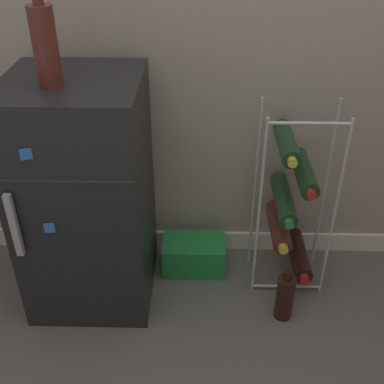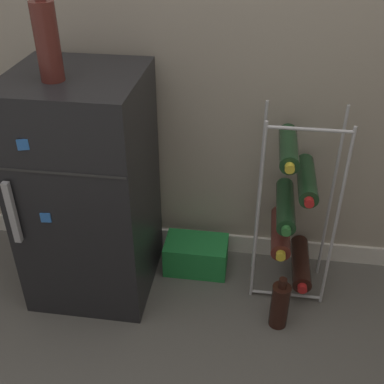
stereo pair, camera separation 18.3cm
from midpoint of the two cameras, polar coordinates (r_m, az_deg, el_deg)
The scene contains 6 objects.
ground_plane at distance 1.88m, azimuth 5.20°, elevation -17.95°, with size 14.00×14.00×0.00m, color #56544F.
mini_fridge at distance 1.87m, azimuth -9.49°, elevation 0.19°, with size 0.46×0.49×0.91m.
wine_rack at distance 1.92m, azimuth 14.52°, elevation -2.31°, with size 0.30×0.32×0.79m.
soda_box at distance 2.13m, azimuth 2.98°, elevation -7.55°, with size 0.27×0.17×0.14m.
fridge_top_bottle at distance 1.59m, azimuth -13.54°, elevation 16.96°, with size 0.08×0.08×0.28m.
loose_bottle_floor at distance 1.92m, azimuth 13.14°, elevation -13.02°, with size 0.07×0.07×0.23m.
Camera 2 is at (0.10, -1.18, 1.46)m, focal length 45.00 mm.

